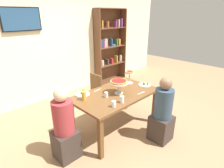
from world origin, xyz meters
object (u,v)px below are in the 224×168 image
object	(u,v)px
television	(21,19)
water_glass_clear_spare	(114,104)
dining_table	(116,98)
chair_far_right	(100,90)
cutlery_fork_far	(141,93)
diner_near_right	(162,114)
personal_pizza_stand	(129,75)
beer_glass_amber_tall	(84,96)
water_glass_clear_near	(122,99)
diner_head_west	(65,129)
beer_glass_amber_spare	(118,83)
beer_glass_amber_short	(123,83)
water_glass_clear_far	(106,95)
cutlery_knife_near	(97,90)
deep_dish_pizza_stand	(119,83)
salad_plate_near_diner	(83,93)
cutlery_fork_near	(118,82)
bookshelf	(109,46)
salad_plate_far_diner	(145,84)

from	to	relation	value
television	water_glass_clear_spare	xyz separation A→B (m)	(0.28, -2.44, -1.17)
dining_table	chair_far_right	xyz separation A→B (m)	(0.29, 0.77, -0.16)
chair_far_right	cutlery_fork_far	xyz separation A→B (m)	(0.04, -1.08, 0.26)
television	diner_near_right	world-z (taller)	television
personal_pizza_stand	cutlery_fork_far	world-z (taller)	personal_pizza_stand
beer_glass_amber_tall	water_glass_clear_near	xyz separation A→B (m)	(0.38, -0.50, -0.02)
dining_table	diner_head_west	xyz separation A→B (m)	(-1.06, 0.01, -0.15)
beer_glass_amber_spare	beer_glass_amber_short	bearing A→B (deg)	-49.44
diner_near_right	beer_glass_amber_tall	world-z (taller)	diner_near_right
dining_table	television	world-z (taller)	television
beer_glass_amber_tall	water_glass_clear_far	xyz separation A→B (m)	(0.33, -0.18, -0.03)
chair_far_right	cutlery_knife_near	xyz separation A→B (m)	(-0.43, -0.43, 0.26)
water_glass_clear_near	deep_dish_pizza_stand	bearing A→B (deg)	51.96
chair_far_right	water_glass_clear_spare	bearing A→B (deg)	-31.38
salad_plate_near_diner	water_glass_clear_near	distance (m)	0.75
deep_dish_pizza_stand	cutlery_knife_near	bearing A→B (deg)	115.55
cutlery_knife_near	cutlery_fork_near	bearing A→B (deg)	174.72
chair_far_right	personal_pizza_stand	world-z (taller)	personal_pizza_stand
television	salad_plate_near_diner	world-z (taller)	television
deep_dish_pizza_stand	water_glass_clear_spare	distance (m)	0.53
diner_near_right	deep_dish_pizza_stand	distance (m)	0.91
salad_plate_near_diner	beer_glass_amber_tall	size ratio (longest dim) A/B	1.65
beer_glass_amber_spare	cutlery_fork_near	xyz separation A→B (m)	(0.16, 0.14, -0.07)
water_glass_clear_far	water_glass_clear_spare	world-z (taller)	water_glass_clear_spare
cutlery_fork_near	cutlery_fork_far	xyz separation A→B (m)	(-0.09, -0.66, 0.00)
beer_glass_amber_short	beer_glass_amber_spare	bearing A→B (deg)	130.56
bookshelf	chair_far_right	world-z (taller)	bookshelf
personal_pizza_stand	diner_head_west	bearing A→B (deg)	-174.86
diner_near_right	water_glass_clear_spare	distance (m)	0.89
bookshelf	cutlery_fork_near	bearing A→B (deg)	-129.22
personal_pizza_stand	cutlery_fork_far	xyz separation A→B (m)	(-0.23, -0.47, -0.18)
beer_glass_amber_short	water_glass_clear_near	world-z (taller)	beer_glass_amber_short
bookshelf	diner_head_west	xyz separation A→B (m)	(-2.84, -2.00, -0.64)
water_glass_clear_spare	personal_pizza_stand	bearing A→B (deg)	27.63
water_glass_clear_far	chair_far_right	bearing A→B (deg)	55.94
beer_glass_amber_spare	dining_table	bearing A→B (deg)	-141.21
dining_table	salad_plate_near_diner	size ratio (longest dim) A/B	6.03
cutlery_fork_far	salad_plate_far_diner	bearing A→B (deg)	31.75
television	beer_glass_amber_short	xyz separation A→B (m)	(1.00, -1.97, -1.14)
deep_dish_pizza_stand	water_glass_clear_far	bearing A→B (deg)	172.56
beer_glass_amber_spare	beer_glass_amber_tall	bearing A→B (deg)	-177.79
diner_near_right	personal_pizza_stand	xyz separation A→B (m)	(0.22, 0.92, 0.43)
bookshelf	deep_dish_pizza_stand	xyz separation A→B (m)	(-1.75, -2.06, -0.18)
cutlery_fork_far	water_glass_clear_far	bearing A→B (deg)	156.19
bookshelf	television	bearing A→B (deg)	177.93
diner_near_right	chair_far_right	xyz separation A→B (m)	(-0.05, 1.54, -0.01)
deep_dish_pizza_stand	cutlery_fork_near	distance (m)	0.58
water_glass_clear_near	water_glass_clear_spare	world-z (taller)	water_glass_clear_near
beer_glass_amber_tall	water_glass_clear_spare	world-z (taller)	beer_glass_amber_tall
beer_glass_amber_short	salad_plate_far_diner	bearing A→B (deg)	-36.63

